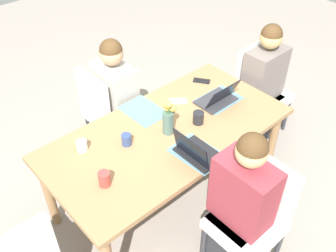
{
  "coord_description": "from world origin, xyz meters",
  "views": [
    {
      "loc": [
        1.45,
        1.62,
        2.61
      ],
      "look_at": [
        0.0,
        0.0,
        0.78
      ],
      "focal_mm": 40.7,
      "sensor_mm": 36.0,
      "label": 1
    }
  ],
  "objects_px": {
    "chair_head_left_left_near": "(259,86)",
    "flower_vase": "(168,116)",
    "laptop_far_left_mid": "(197,152)",
    "coffee_mug_centre_left": "(104,179)",
    "dining_table": "(168,139)",
    "person_head_left_left_near": "(261,89)",
    "person_far_left_mid": "(240,210)",
    "phone_silver": "(178,101)",
    "chair_far_left_mid": "(254,212)",
    "phone_black": "(202,81)",
    "person_near_left_far": "(117,107)",
    "chair_near_left_far": "(107,109)",
    "coffee_mug_near_right": "(127,140)",
    "coffee_mug_centre_right": "(82,146)",
    "laptop_head_left_left_near": "(218,99)",
    "coffee_mug_near_left": "(198,118)"
  },
  "relations": [
    {
      "from": "chair_head_left_left_near",
      "to": "flower_vase",
      "type": "distance_m",
      "value": 1.37
    },
    {
      "from": "laptop_far_left_mid",
      "to": "coffee_mug_centre_left",
      "type": "xyz_separation_m",
      "value": [
        0.62,
        -0.22,
        0.01
      ]
    },
    {
      "from": "dining_table",
      "to": "person_head_left_left_near",
      "type": "xyz_separation_m",
      "value": [
        -1.24,
        -0.04,
        -0.13
      ]
    },
    {
      "from": "person_far_left_mid",
      "to": "phone_silver",
      "type": "bearing_deg",
      "value": -108.81
    },
    {
      "from": "dining_table",
      "to": "chair_head_left_left_near",
      "type": "relative_size",
      "value": 2.11
    },
    {
      "from": "chair_far_left_mid",
      "to": "phone_black",
      "type": "relative_size",
      "value": 6.0
    },
    {
      "from": "chair_head_left_left_near",
      "to": "person_near_left_far",
      "type": "distance_m",
      "value": 1.41
    },
    {
      "from": "chair_near_left_far",
      "to": "dining_table",
      "type": "bearing_deg",
      "value": 92.64
    },
    {
      "from": "chair_far_left_mid",
      "to": "phone_black",
      "type": "distance_m",
      "value": 1.31
    },
    {
      "from": "coffee_mug_near_right",
      "to": "phone_black",
      "type": "bearing_deg",
      "value": -167.78
    },
    {
      "from": "flower_vase",
      "to": "phone_silver",
      "type": "distance_m",
      "value": 0.43
    },
    {
      "from": "dining_table",
      "to": "chair_near_left_far",
      "type": "relative_size",
      "value": 2.11
    },
    {
      "from": "coffee_mug_centre_left",
      "to": "coffee_mug_centre_right",
      "type": "distance_m",
      "value": 0.38
    },
    {
      "from": "person_head_left_left_near",
      "to": "coffee_mug_centre_right",
      "type": "bearing_deg",
      "value": -6.83
    },
    {
      "from": "laptop_far_left_mid",
      "to": "phone_black",
      "type": "xyz_separation_m",
      "value": [
        -0.72,
        -0.65,
        -0.04
      ]
    },
    {
      "from": "laptop_far_left_mid",
      "to": "coffee_mug_near_right",
      "type": "relative_size",
      "value": 3.63
    },
    {
      "from": "person_far_left_mid",
      "to": "coffee_mug_centre_left",
      "type": "bearing_deg",
      "value": -44.91
    },
    {
      "from": "person_head_left_left_near",
      "to": "chair_far_left_mid",
      "type": "relative_size",
      "value": 1.33
    },
    {
      "from": "laptop_far_left_mid",
      "to": "phone_silver",
      "type": "bearing_deg",
      "value": -121.81
    },
    {
      "from": "laptop_head_left_left_near",
      "to": "laptop_far_left_mid",
      "type": "bearing_deg",
      "value": 29.72
    },
    {
      "from": "coffee_mug_near_right",
      "to": "chair_far_left_mid",
      "type": "bearing_deg",
      "value": 112.4
    },
    {
      "from": "laptop_head_left_left_near",
      "to": "coffee_mug_centre_right",
      "type": "height_order",
      "value": "laptop_head_left_left_near"
    },
    {
      "from": "person_far_left_mid",
      "to": "laptop_head_left_left_near",
      "type": "distance_m",
      "value": 0.97
    },
    {
      "from": "chair_head_left_left_near",
      "to": "laptop_far_left_mid",
      "type": "xyz_separation_m",
      "value": [
        1.34,
        0.45,
        0.28
      ]
    },
    {
      "from": "person_far_left_mid",
      "to": "chair_near_left_far",
      "type": "bearing_deg",
      "value": -89.4
    },
    {
      "from": "dining_table",
      "to": "coffee_mug_near_right",
      "type": "bearing_deg",
      "value": -15.88
    },
    {
      "from": "chair_head_left_left_near",
      "to": "person_head_left_left_near",
      "type": "height_order",
      "value": "person_head_left_left_near"
    },
    {
      "from": "chair_head_left_left_near",
      "to": "flower_vase",
      "type": "xyz_separation_m",
      "value": [
        1.31,
        0.12,
        0.39
      ]
    },
    {
      "from": "laptop_far_left_mid",
      "to": "coffee_mug_near_right",
      "type": "distance_m",
      "value": 0.52
    },
    {
      "from": "dining_table",
      "to": "laptop_head_left_left_near",
      "type": "xyz_separation_m",
      "value": [
        -0.55,
        0.01,
        0.12
      ]
    },
    {
      "from": "person_head_left_left_near",
      "to": "coffee_mug_near_right",
      "type": "relative_size",
      "value": 13.54
    },
    {
      "from": "chair_near_left_far",
      "to": "flower_vase",
      "type": "xyz_separation_m",
      "value": [
        -0.03,
        0.81,
        0.39
      ]
    },
    {
      "from": "chair_near_left_far",
      "to": "phone_black",
      "type": "height_order",
      "value": "chair_near_left_far"
    },
    {
      "from": "chair_head_left_left_near",
      "to": "person_far_left_mid",
      "type": "relative_size",
      "value": 0.75
    },
    {
      "from": "chair_head_left_left_near",
      "to": "laptop_head_left_left_near",
      "type": "xyz_separation_m",
      "value": [
        0.75,
        0.12,
        0.27
      ]
    },
    {
      "from": "chair_head_left_left_near",
      "to": "phone_silver",
      "type": "relative_size",
      "value": 6.0
    },
    {
      "from": "coffee_mug_centre_left",
      "to": "person_near_left_far",
      "type": "bearing_deg",
      "value": -128.98
    },
    {
      "from": "coffee_mug_near_left",
      "to": "laptop_head_left_left_near",
      "type": "bearing_deg",
      "value": -166.23
    },
    {
      "from": "coffee_mug_near_left",
      "to": "laptop_far_left_mid",
      "type": "bearing_deg",
      "value": 42.95
    },
    {
      "from": "chair_far_left_mid",
      "to": "person_far_left_mid",
      "type": "height_order",
      "value": "person_far_left_mid"
    },
    {
      "from": "flower_vase",
      "to": "laptop_far_left_mid",
      "type": "height_order",
      "value": "flower_vase"
    },
    {
      "from": "chair_near_left_far",
      "to": "laptop_far_left_mid",
      "type": "relative_size",
      "value": 2.81
    },
    {
      "from": "coffee_mug_near_left",
      "to": "coffee_mug_near_right",
      "type": "distance_m",
      "value": 0.59
    },
    {
      "from": "dining_table",
      "to": "person_far_left_mid",
      "type": "relative_size",
      "value": 1.59
    },
    {
      "from": "laptop_far_left_mid",
      "to": "flower_vase",
      "type": "bearing_deg",
      "value": -95.27
    },
    {
      "from": "person_far_left_mid",
      "to": "phone_silver",
      "type": "relative_size",
      "value": 7.97
    },
    {
      "from": "phone_black",
      "to": "coffee_mug_centre_right",
      "type": "bearing_deg",
      "value": -121.96
    },
    {
      "from": "phone_black",
      "to": "coffee_mug_centre_left",
      "type": "bearing_deg",
      "value": -106.54
    },
    {
      "from": "coffee_mug_centre_left",
      "to": "chair_far_left_mid",
      "type": "bearing_deg",
      "value": 135.68
    },
    {
      "from": "chair_far_left_mid",
      "to": "laptop_far_left_mid",
      "type": "xyz_separation_m",
      "value": [
        0.09,
        -0.48,
        0.28
      ]
    }
  ]
}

